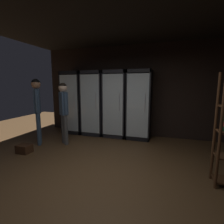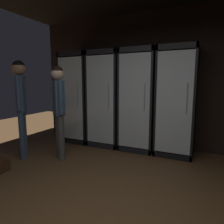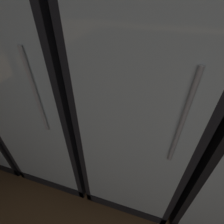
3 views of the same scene
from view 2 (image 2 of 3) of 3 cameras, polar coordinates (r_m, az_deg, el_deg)
name	(u,v)px [view 2 (image 2 of 3)]	position (r m, az deg, el deg)	size (l,w,h in m)	color
wall_back	(167,81)	(4.32, 15.29, 8.51)	(6.00, 0.06, 2.80)	black
cooler_far_left	(80,99)	(4.78, -9.06, 3.72)	(0.69, 0.65, 2.02)	black
cooler_left	(108,100)	(4.42, -1.23, 3.44)	(0.69, 0.65, 2.02)	black
cooler_center	(140,101)	(4.15, 7.78, 3.09)	(0.69, 0.65, 2.02)	black
cooler_right	(177,103)	(3.99, 17.76, 2.44)	(0.69, 0.65, 2.02)	black
shopper_near	(59,103)	(3.63, -14.81, 2.58)	(0.31, 0.27, 1.64)	#4C4C4C
shopper_far	(20,95)	(3.89, -24.44, 4.30)	(0.23, 0.26, 1.74)	#384C66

